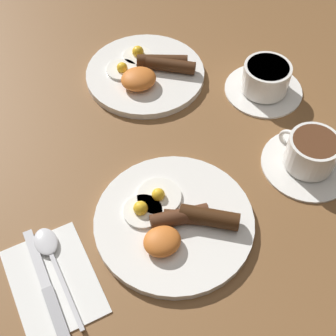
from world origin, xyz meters
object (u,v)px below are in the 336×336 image
breakfast_plate_far (146,73)px  teacup_far (265,80)px  knife (47,289)px  spoon (50,251)px  teacup_near (310,155)px  breakfast_plate_near (175,221)px

breakfast_plate_far → teacup_far: (0.21, -0.13, 0.02)m
knife → spoon: (0.02, 0.06, 0.00)m
teacup_far → spoon: teacup_far is taller
teacup_near → breakfast_plate_near: bearing=-175.0°
breakfast_plate_near → teacup_far: bearing=37.3°
teacup_near → teacup_far: teacup_near is taller
teacup_far → knife: 0.58m
breakfast_plate_far → teacup_near: 0.38m
breakfast_plate_near → teacup_far: (0.30, 0.23, 0.02)m
teacup_far → breakfast_plate_near: bearing=-142.7°
breakfast_plate_near → teacup_near: bearing=5.0°
breakfast_plate_near → spoon: 0.21m
breakfast_plate_near → breakfast_plate_far: breakfast_plate_far is taller
breakfast_plate_far → breakfast_plate_near: bearing=-103.4°
spoon → teacup_near: bearing=-95.9°
breakfast_plate_far → spoon: (-0.29, -0.33, -0.00)m
breakfast_plate_near → knife: breakfast_plate_near is taller
breakfast_plate_near → breakfast_plate_far: size_ratio=1.06×
breakfast_plate_near → spoon: bearing=172.2°
teacup_near → spoon: (-0.48, 0.00, -0.02)m
teacup_far → spoon: (-0.50, -0.20, -0.02)m
knife → breakfast_plate_far: bearing=-42.0°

